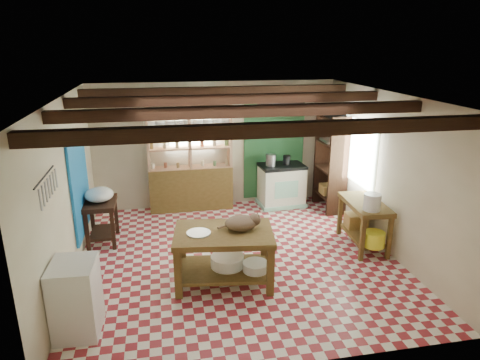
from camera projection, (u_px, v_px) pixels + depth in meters
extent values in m
cube|color=maroon|center=(238.00, 258.00, 6.96)|extent=(5.00, 5.00, 0.02)
cube|color=#454549|center=(237.00, 96.00, 6.16)|extent=(5.00, 5.00, 0.02)
cube|color=beige|center=(215.00, 145.00, 8.90)|extent=(5.00, 0.04, 2.60)
cube|color=beige|center=(284.00, 259.00, 4.22)|extent=(5.00, 0.04, 2.60)
cube|color=beige|center=(66.00, 192.00, 6.11)|extent=(0.04, 5.00, 2.60)
cube|color=beige|center=(387.00, 173.00, 7.01)|extent=(0.04, 5.00, 2.60)
cube|color=#331C11|center=(237.00, 105.00, 6.20)|extent=(5.00, 3.80, 0.15)
cube|color=#1769B1|center=(80.00, 185.00, 7.02)|extent=(0.04, 1.40, 1.60)
cube|color=#22552B|center=(274.00, 145.00, 9.11)|extent=(1.30, 0.04, 2.30)
cube|color=beige|center=(191.00, 127.00, 8.66)|extent=(0.90, 0.02, 0.80)
cube|color=beige|center=(359.00, 152.00, 7.91)|extent=(0.02, 1.30, 1.20)
cube|color=black|center=(46.00, 187.00, 4.85)|extent=(0.06, 0.90, 0.28)
cube|color=black|center=(281.00, 104.00, 8.43)|extent=(0.86, 0.12, 0.36)
cube|color=tan|center=(190.00, 158.00, 8.68)|extent=(1.70, 0.34, 2.20)
cube|color=#331C11|center=(331.00, 162.00, 8.74)|extent=(0.40, 0.86, 2.00)
cube|color=brown|center=(224.00, 257.00, 6.17)|extent=(1.51, 1.11, 0.79)
cube|color=silver|center=(281.00, 185.00, 9.07)|extent=(0.96, 0.68, 0.90)
cube|color=#331C11|center=(102.00, 222.00, 7.40)|extent=(0.52, 0.75, 0.76)
cube|color=white|center=(76.00, 298.00, 5.06)|extent=(0.54, 0.63, 0.91)
cube|color=brown|center=(363.00, 224.00, 7.25)|extent=(0.63, 1.15, 0.80)
ellipsoid|color=#80634A|center=(241.00, 223.00, 6.07)|extent=(0.48, 0.37, 0.21)
cylinder|color=#A1A3A9|center=(199.00, 233.00, 5.98)|extent=(0.39, 0.39, 0.02)
cylinder|color=white|center=(227.00, 261.00, 6.25)|extent=(0.55, 0.55, 0.17)
cylinder|color=white|center=(255.00, 267.00, 6.13)|extent=(0.41, 0.41, 0.13)
cylinder|color=#A1A3A9|center=(271.00, 160.00, 8.83)|extent=(0.22, 0.22, 0.24)
cylinder|color=black|center=(287.00, 160.00, 8.93)|extent=(0.16, 0.16, 0.19)
ellipsoid|color=white|center=(99.00, 195.00, 7.24)|extent=(0.48, 0.48, 0.24)
cylinder|color=white|center=(372.00, 202.00, 6.75)|extent=(0.29, 0.29, 0.27)
cube|color=#A27E41|center=(356.00, 220.00, 7.56)|extent=(0.38, 0.31, 0.25)
cylinder|color=yellow|center=(374.00, 239.00, 6.85)|extent=(0.35, 0.35, 0.25)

